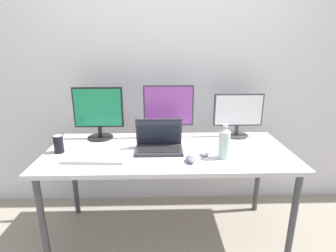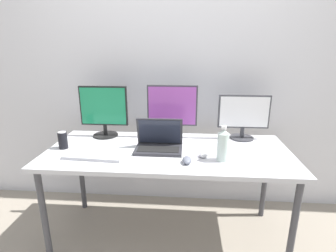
% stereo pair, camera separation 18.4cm
% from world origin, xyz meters
% --- Properties ---
extents(ground_plane, '(16.00, 16.00, 0.00)m').
position_xyz_m(ground_plane, '(0.00, 0.00, 0.00)').
color(ground_plane, gray).
extents(wall_back, '(7.00, 0.08, 2.60)m').
position_xyz_m(wall_back, '(0.00, 0.59, 1.30)').
color(wall_back, silver).
rests_on(wall_back, ground).
extents(work_desk, '(1.75, 0.76, 0.74)m').
position_xyz_m(work_desk, '(0.00, 0.00, 0.68)').
color(work_desk, '#424247').
rests_on(work_desk, ground).
extents(monitor_left, '(0.39, 0.20, 0.42)m').
position_xyz_m(monitor_left, '(-0.54, 0.26, 0.96)').
color(monitor_left, black).
rests_on(monitor_left, work_desk).
extents(monitor_center, '(0.40, 0.17, 0.43)m').
position_xyz_m(monitor_center, '(0.01, 0.28, 0.98)').
color(monitor_center, '#38383D').
rests_on(monitor_center, work_desk).
extents(monitor_right, '(0.40, 0.19, 0.36)m').
position_xyz_m(monitor_right, '(0.58, 0.29, 0.93)').
color(monitor_right, '#38383D').
rests_on(monitor_right, work_desk).
extents(laptop_silver, '(0.33, 0.22, 0.23)m').
position_xyz_m(laptop_silver, '(-0.07, -0.00, 0.79)').
color(laptop_silver, '#2D2D33').
rests_on(laptop_silver, work_desk).
extents(keyboard_main, '(0.41, 0.16, 0.02)m').
position_xyz_m(keyboard_main, '(-0.49, -0.18, 0.75)').
color(keyboard_main, '#B2B2B7').
rests_on(keyboard_main, work_desk).
extents(mouse_by_keyboard, '(0.06, 0.10, 0.04)m').
position_xyz_m(mouse_by_keyboard, '(0.14, -0.21, 0.76)').
color(mouse_by_keyboard, slate).
rests_on(mouse_by_keyboard, work_desk).
extents(mouse_by_laptop, '(0.09, 0.11, 0.04)m').
position_xyz_m(mouse_by_laptop, '(0.25, -0.10, 0.76)').
color(mouse_by_laptop, silver).
rests_on(mouse_by_laptop, work_desk).
extents(water_bottle, '(0.07, 0.07, 0.24)m').
position_xyz_m(water_bottle, '(0.37, -0.16, 0.85)').
color(water_bottle, silver).
rests_on(water_bottle, work_desk).
extents(soda_can_near_keyboard, '(0.07, 0.07, 0.13)m').
position_xyz_m(soda_can_near_keyboard, '(-0.77, -0.03, 0.80)').
color(soda_can_near_keyboard, black).
rests_on(soda_can_near_keyboard, work_desk).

